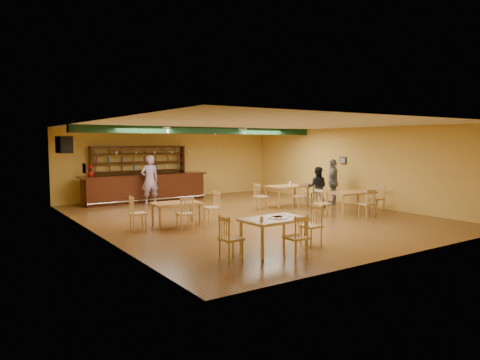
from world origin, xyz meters
TOP-DOWN VIEW (x-y plane):
  - floor at (0.00, 0.00)m, footprint 12.00×12.00m
  - ceiling_beam at (0.00, 2.80)m, footprint 10.00×0.30m
  - track_rail_left at (-1.80, 3.40)m, footprint 0.05×2.50m
  - track_rail_right at (1.40, 3.40)m, footprint 0.05×2.50m
  - ac_unit at (-4.80, 4.20)m, footprint 0.34×0.70m
  - picture_left at (-4.97, 1.00)m, footprint 0.04×0.34m
  - picture_right at (4.97, 0.50)m, footprint 0.04×0.34m
  - bar_counter at (-1.52, 5.15)m, footprint 5.23×0.85m
  - back_bar_hutch at (-1.52, 5.78)m, footprint 4.05×0.40m
  - poinsettia at (-3.69, 5.15)m, footprint 0.31×0.31m
  - dining_table_b at (2.51, 1.01)m, footprint 1.59×0.97m
  - dining_table_c at (-2.71, -0.20)m, footprint 1.44×0.93m
  - dining_table_d at (3.06, -1.66)m, footprint 1.62×1.05m
  - near_table at (-2.24, -4.21)m, footprint 1.46×0.97m
  - pizza_tray at (-2.14, -4.21)m, footprint 0.43×0.43m
  - parmesan_shaker at (-2.70, -4.36)m, footprint 0.08×0.08m
  - napkin_stack at (-1.89, -4.01)m, footprint 0.23×0.20m
  - pizza_server at (-1.99, -4.16)m, footprint 0.33×0.13m
  - side_plate at (-1.69, -4.41)m, footprint 0.23×0.23m
  - patron_bar at (-1.67, 4.33)m, footprint 0.73×0.50m
  - patron_right_a at (3.31, 0.21)m, footprint 0.91×0.93m
  - patron_right_b at (4.26, 0.34)m, footprint 1.11×0.94m

SIDE VIEW (x-z plane):
  - floor at x=0.00m, z-range 0.00..0.00m
  - dining_table_c at x=-2.71m, z-range 0.00..0.69m
  - near_table at x=-2.24m, z-range 0.00..0.76m
  - dining_table_d at x=3.06m, z-range 0.00..0.78m
  - dining_table_b at x=2.51m, z-range 0.00..0.79m
  - bar_counter at x=-1.52m, z-range 0.00..1.13m
  - patron_right_a at x=3.31m, z-range 0.00..1.52m
  - side_plate at x=-1.69m, z-range 0.76..0.77m
  - pizza_tray at x=-2.14m, z-range 0.76..0.78m
  - napkin_stack at x=-1.89m, z-range 0.76..0.79m
  - pizza_server at x=-1.99m, z-range 0.78..0.78m
  - parmesan_shaker at x=-2.70m, z-range 0.76..0.87m
  - patron_right_b at x=4.26m, z-range 0.00..1.78m
  - patron_bar at x=-1.67m, z-range 0.00..1.93m
  - back_bar_hutch at x=-1.52m, z-range 0.00..2.28m
  - poinsettia at x=-3.69m, z-range 1.13..1.56m
  - picture_left at x=-4.97m, z-range 1.56..1.84m
  - picture_right at x=4.97m, z-range 1.56..1.84m
  - ac_unit at x=-4.80m, z-range 2.11..2.59m
  - ceiling_beam at x=0.00m, z-range 2.75..3.00m
  - track_rail_left at x=-1.80m, z-range 2.92..2.96m
  - track_rail_right at x=1.40m, z-range 2.92..2.96m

